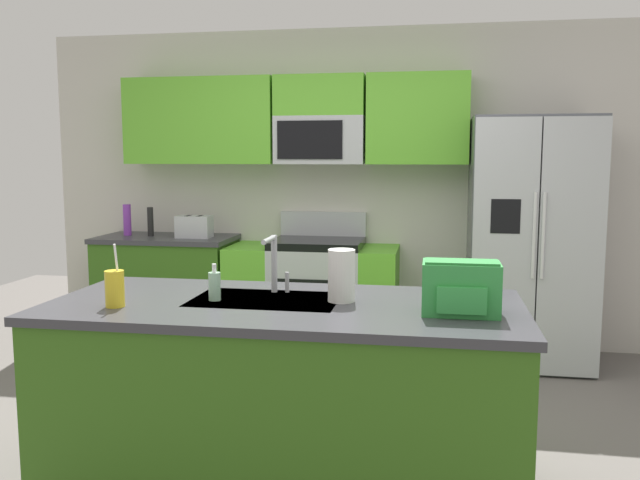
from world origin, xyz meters
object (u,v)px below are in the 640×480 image
paper_towel_roll (341,276)px  soap_dispenser (215,286)px  backpack (461,287)px  drink_cup_yellow (115,288)px  range_oven (313,295)px  pepper_mill (150,222)px  toaster (194,227)px  refrigerator (530,242)px  sink_faucet (274,259)px  bottle_purple (127,220)px

paper_towel_roll → soap_dispenser: bearing=-172.4°
paper_towel_roll → backpack: bearing=-16.7°
drink_cup_yellow → range_oven: bearing=80.4°
pepper_mill → drink_cup_yellow: bearing=-69.1°
pepper_mill → toaster: bearing=-7.1°
refrigerator → toaster: refrigerator is taller
pepper_mill → paper_towel_roll: bearing=-49.1°
range_oven → sink_faucet: sink_faucet is taller
bottle_purple → sink_faucet: sink_faucet is taller
refrigerator → drink_cup_yellow: 3.21m
pepper_mill → sink_faucet: size_ratio=0.85×
range_oven → bottle_purple: size_ratio=5.20×
refrigerator → bottle_purple: (-3.27, 0.08, 0.11)m
sink_faucet → backpack: sink_faucet is taller
sink_faucet → soap_dispenser: bearing=-138.7°
bottle_purple → backpack: 3.59m
refrigerator → soap_dispenser: 2.81m
toaster → drink_cup_yellow: bearing=-77.2°
sink_faucet → backpack: (0.88, -0.28, -0.05)m
pepper_mill → soap_dispenser: (1.35, -2.30, -0.05)m
pepper_mill → bottle_purple: 0.22m
range_oven → drink_cup_yellow: (-0.42, -2.51, 0.54)m
refrigerator → drink_cup_yellow: bearing=-130.6°
bottle_purple → backpack: (2.67, -2.40, -0.01)m
pepper_mill → bottle_purple: bottle_purple is taller
soap_dispenser → toaster: bearing=112.8°
refrigerator → drink_cup_yellow: refrigerator is taller
pepper_mill → range_oven: bearing=0.1°
refrigerator → range_oven: bearing=177.5°
range_oven → sink_faucet: 2.20m
soap_dispenser → backpack: backpack is taller
bottle_purple → drink_cup_yellow: bearing=-65.0°
bottle_purple → sink_faucet: (1.80, -2.12, 0.04)m
refrigerator → paper_towel_roll: bearing=-117.5°
drink_cup_yellow → toaster: bearing=102.8°
paper_towel_roll → backpack: (0.53, -0.16, -0.00)m
sink_faucet → backpack: size_ratio=0.88×
drink_cup_yellow → soap_dispenser: (0.39, 0.20, -0.01)m
range_oven → drink_cup_yellow: 2.60m
toaster → bottle_purple: size_ratio=1.07×
drink_cup_yellow → backpack: drink_cup_yellow is taller
refrigerator → paper_towel_roll: size_ratio=7.71×
range_oven → drink_cup_yellow: size_ratio=4.83×
toaster → sink_faucet: size_ratio=0.99×
range_oven → pepper_mill: pepper_mill is taller
paper_towel_roll → toaster: bearing=125.0°
pepper_mill → backpack: bearing=-44.2°
bottle_purple → sink_faucet: size_ratio=0.93×
paper_towel_roll → backpack: size_ratio=0.75×
range_oven → refrigerator: size_ratio=0.74×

